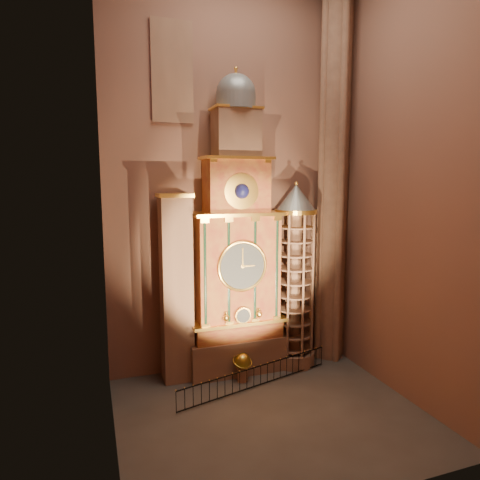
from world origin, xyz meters
name	(u,v)px	position (x,y,z in m)	size (l,w,h in m)	color
floor	(271,413)	(0.00, 0.00, 0.00)	(14.00, 14.00, 0.00)	#383330
wall_back	(230,178)	(0.00, 6.00, 11.00)	(22.00, 22.00, 0.00)	#885A49
wall_left	(105,177)	(-7.00, 0.00, 11.00)	(22.00, 22.00, 0.00)	#885A49
wall_right	(405,178)	(7.00, 0.00, 11.00)	(22.00, 22.00, 0.00)	#885A49
astronomical_clock	(236,256)	(0.00, 4.96, 6.68)	(5.60, 2.41, 16.70)	#8C634C
portrait_tower	(176,288)	(-3.40, 4.98, 5.15)	(1.80, 1.60, 10.20)	#8C634C
stair_turret	(295,277)	(3.50, 4.70, 5.27)	(2.50, 2.50, 10.80)	#8C634C
gothic_pier	(334,178)	(6.10, 5.00, 11.00)	(2.04, 2.04, 22.00)	#8C634C
stained_glass_window	(172,71)	(-3.20, 5.92, 16.50)	(2.20, 0.14, 5.20)	navy
celestial_globe	(242,365)	(-0.14, 3.55, 0.94)	(1.27, 1.23, 1.57)	#8C634C
iron_railing	(257,376)	(0.36, 2.62, 0.60)	(9.14, 2.49, 1.10)	black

